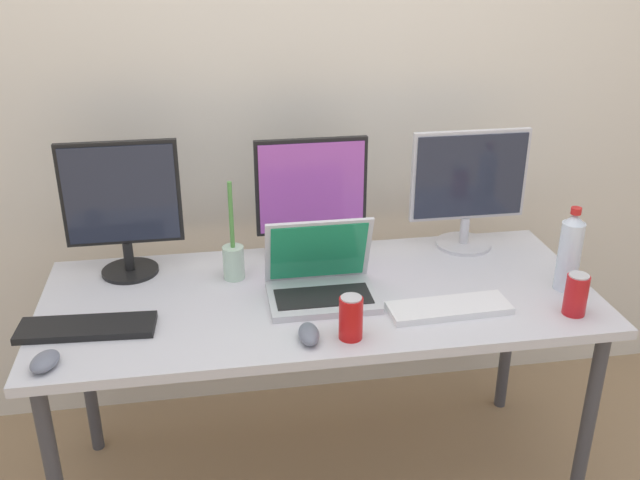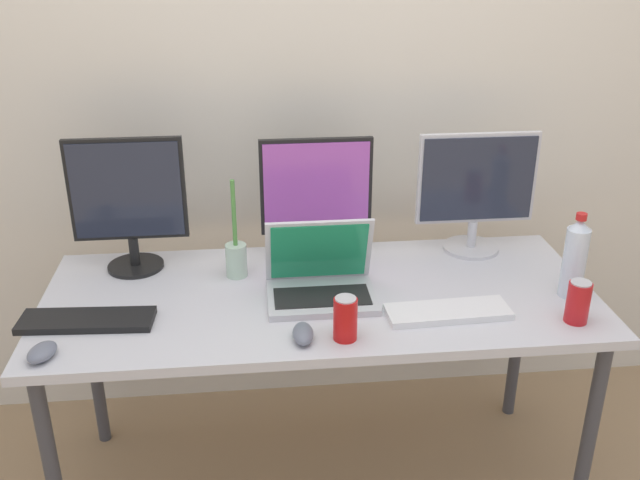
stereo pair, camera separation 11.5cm
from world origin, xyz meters
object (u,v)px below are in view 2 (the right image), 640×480
Objects in this scene: keyboard_aux at (448,312)px; work_desk at (320,311)px; soda_can_by_laptop at (345,319)px; monitor_left at (128,200)px; monitor_right at (476,188)px; bamboo_vase at (236,257)px; laptop_silver at (321,279)px; soda_can_near_keyboard at (578,302)px; mouse_by_keyboard at (303,334)px; mouse_by_laptop at (42,352)px; water_bottle at (575,258)px; monitor_center at (316,195)px; keyboard_main at (87,320)px.

work_desk is at bearing 152.14° from keyboard_aux.
soda_can_by_laptop is at bearing -165.56° from keyboard_aux.
monitor_left is 0.83m from soda_can_by_laptop.
monitor_right reaches higher than bamboo_vase.
laptop_silver is 2.59× the size of soda_can_near_keyboard.
soda_can_by_laptop is 0.39× the size of bamboo_vase.
mouse_by_keyboard is at bearing -170.64° from keyboard_aux.
mouse_by_laptop is (-0.76, -0.26, -0.04)m from laptop_silver.
mouse_by_laptop is 0.80m from soda_can_by_laptop.
water_bottle is 0.17m from soda_can_near_keyboard.
monitor_left is 0.75m from mouse_by_keyboard.
monitor_left reaches higher than work_desk.
water_bottle is at bearing 13.32° from mouse_by_keyboard.
bamboo_vase is (-0.81, -0.12, -0.16)m from monitor_right.
work_desk is 4.09× the size of monitor_center.
keyboard_main is at bearing 174.64° from soda_can_near_keyboard.
monitor_center is at bearing 125.44° from keyboard_aux.
mouse_by_keyboard is (0.61, -0.15, 0.01)m from keyboard_main.
laptop_silver is at bearing -153.32° from monitor_right.
monitor_left is 4.41× the size of mouse_by_laptop.
laptop_silver reaches higher than mouse_by_laptop.
work_desk is 0.39m from monitor_center.
monitor_center is 0.82m from keyboard_main.
mouse_by_keyboard reaches higher than mouse_by_laptop.
monitor_right reaches higher than keyboard_aux.
monitor_left is 0.59m from mouse_by_laptop.
mouse_by_keyboard is 0.79m from soda_can_near_keyboard.
soda_can_near_keyboard is at bearing -14.12° from keyboard_aux.
mouse_by_laptop is 0.31× the size of bamboo_vase.
water_bottle is at bearing 23.85° from mouse_by_laptop.
bamboo_vase reaches higher than water_bottle.
laptop_silver reaches higher than soda_can_by_laptop.
mouse_by_laptop is 0.66m from bamboo_vase.
keyboard_main is 2.99× the size of soda_can_near_keyboard.
work_desk is 4.70× the size of keyboard_aux.
monitor_right reaches higher than monitor_center.
keyboard_aux is at bearing -114.76° from monitor_right.
water_bottle is at bearing -60.38° from monitor_right.
soda_can_near_keyboard is at bearing -1.89° from keyboard_main.
soda_can_near_keyboard is (1.47, 0.04, 0.04)m from mouse_by_laptop.
soda_can_near_keyboard reaches higher than mouse_by_keyboard.
monitor_right is at bearing -0.32° from monitor_center.
laptop_silver is (-0.01, -0.28, -0.16)m from monitor_center.
mouse_by_keyboard reaches higher than keyboard_main.
keyboard_aux is 0.33m from soda_can_by_laptop.
soda_can_near_keyboard is at bearing -36.26° from monitor_center.
monitor_right is at bearing 45.83° from soda_can_by_laptop.
monitor_left is at bearing -177.22° from monitor_center.
keyboard_main is 0.62m from mouse_by_keyboard.
mouse_by_keyboard is at bearing 18.37° from mouse_by_laptop.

